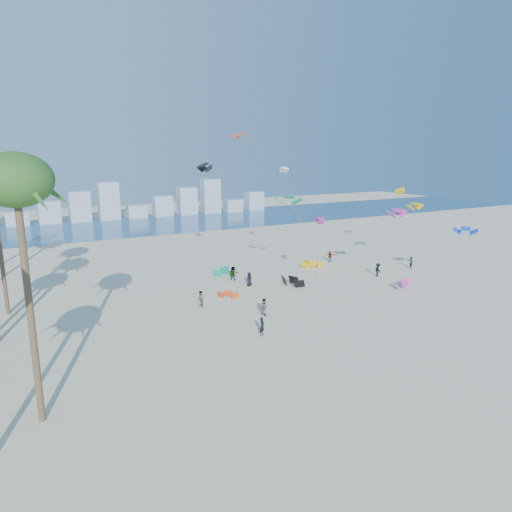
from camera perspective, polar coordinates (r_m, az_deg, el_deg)
ground at (r=34.56m, az=8.64°, el=-13.06°), size 220.00×220.00×0.00m
ocean at (r=99.54m, az=-17.30°, el=3.54°), size 220.00×220.00×0.00m
kitesurfer_near at (r=38.78m, az=0.76°, el=-8.70°), size 0.68×0.62×1.55m
kitesurfer_mid at (r=43.30m, az=0.98°, el=-6.31°), size 0.87×0.97×1.63m
kitesurfers_far at (r=55.11m, az=4.79°, el=-2.16°), size 30.74×10.17×1.68m
grounded_kites at (r=55.70m, az=4.71°, el=-2.38°), size 21.67×16.13×1.01m
flying_kites at (r=57.43m, az=8.65°, el=8.64°), size 31.41×35.96×18.15m
distant_skyline at (r=108.69m, az=-19.10°, el=5.79°), size 85.00×3.00×8.40m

